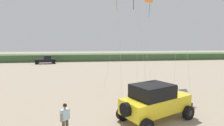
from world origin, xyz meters
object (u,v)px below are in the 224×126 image
Objects in this scene: person_watching at (65,117)px; kite_blue_swept at (151,1)px; jeep at (155,101)px; distant_pickup at (46,60)px.

person_watching is 19.14m from kite_blue_swept.
jeep is 16.18m from kite_blue_swept.
kite_blue_swept reaches higher than jeep.
kite_blue_swept is at bearing 54.78° from person_watching.
kite_blue_swept is (9.63, 13.64, 9.35)m from person_watching.
distant_pickup is (-8.16, 35.04, 0.00)m from person_watching.
kite_blue_swept is at bearing 70.85° from jeep.
kite_blue_swept reaches higher than distant_pickup.
distant_pickup is (-13.39, 34.05, -0.26)m from jeep.
distant_pickup is 0.43× the size of kite_blue_swept.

